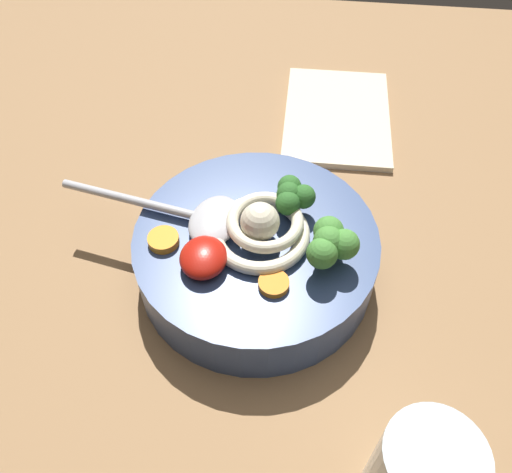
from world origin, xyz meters
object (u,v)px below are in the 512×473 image
object	(u,v)px
folded_napkin	(337,116)
noodle_pile	(261,228)
soup_spoon	(200,217)
soup_bowl	(256,254)

from	to	relation	value
folded_napkin	noodle_pile	bearing A→B (deg)	163.88
soup_spoon	noodle_pile	bearing A→B (deg)	-178.58
folded_napkin	soup_spoon	bearing A→B (deg)	151.29
soup_bowl	soup_spoon	distance (cm)	6.16
soup_bowl	noodle_pile	xyz separation A→B (cm)	(0.05, -0.45, 3.69)
noodle_pile	folded_napkin	xyz separation A→B (cm)	(23.57, -6.81, -5.94)
noodle_pile	folded_napkin	bearing A→B (deg)	-16.12
soup_bowl	soup_spoon	size ratio (longest dim) A/B	1.25
folded_napkin	soup_bowl	bearing A→B (deg)	162.91
soup_bowl	noodle_pile	world-z (taller)	noodle_pile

